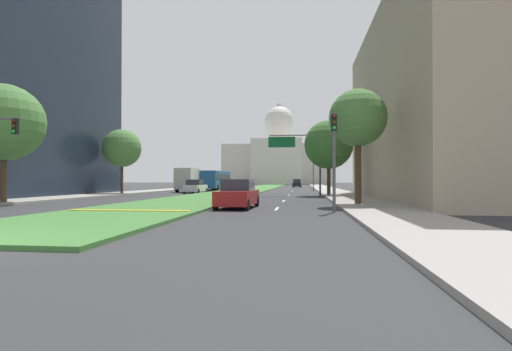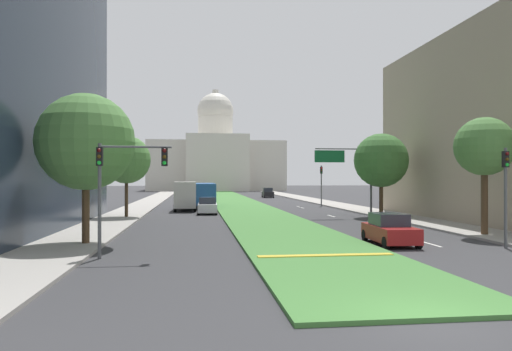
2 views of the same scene
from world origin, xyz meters
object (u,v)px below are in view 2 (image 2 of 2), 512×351
at_px(sedan_very_far, 268,193).
at_px(sedan_far_horizon, 186,196).
at_px(traffic_light_near_left, 119,174).
at_px(street_tree_left_mid, 126,160).
at_px(traffic_light_far_right, 321,180).
at_px(street_tree_right_near, 484,147).
at_px(traffic_light_near_right, 506,184).
at_px(overhead_guide_sign, 350,167).
at_px(city_bus, 204,193).
at_px(sedan_lead_stopped, 390,230).
at_px(box_truck_delivery, 185,196).
at_px(sedan_midblock, 207,206).
at_px(street_tree_right_mid, 381,160).
at_px(street_tree_left_near, 86,142).
at_px(sedan_distant, 188,199).
at_px(capitol_building, 216,161).

bearing_deg(sedan_very_far, sedan_far_horizon, -139.93).
bearing_deg(traffic_light_near_left, street_tree_left_mid, 97.06).
bearing_deg(traffic_light_far_right, street_tree_right_near, -86.64).
relative_size(traffic_light_near_right, overhead_guide_sign, 0.80).
xyz_separation_m(traffic_light_near_right, city_bus, (-14.83, 37.12, -1.54)).
bearing_deg(street_tree_left_mid, street_tree_right_near, -34.50).
bearing_deg(sedan_lead_stopped, box_truck_delivery, 112.28).
height_order(overhead_guide_sign, sedan_midblock, overhead_guide_sign).
distance_m(overhead_guide_sign, street_tree_left_mid, 20.33).
bearing_deg(city_bus, box_truck_delivery, -108.51).
distance_m(traffic_light_near_left, sedan_midblock, 26.93).
relative_size(traffic_light_far_right, box_truck_delivery, 0.81).
xyz_separation_m(traffic_light_far_right, overhead_guide_sign, (-1.82, -17.00, 1.33)).
relative_size(street_tree_right_mid, sedan_midblock, 1.74).
xyz_separation_m(sedan_lead_stopped, sedan_far_horizon, (-12.05, 49.70, 0.04)).
relative_size(traffic_light_far_right, street_tree_left_near, 0.64).
xyz_separation_m(overhead_guide_sign, street_tree_right_near, (3.69, -14.96, 0.90)).
bearing_deg(traffic_light_far_right, sedan_midblock, -143.02).
relative_size(street_tree_left_mid, city_bus, 0.68).
relative_size(sedan_distant, city_bus, 0.40).
bearing_deg(overhead_guide_sign, city_bus, 126.84).
xyz_separation_m(street_tree_left_near, city_bus, (6.93, 33.45, -3.79)).
xyz_separation_m(street_tree_right_mid, sedan_far_horizon, (-18.47, 32.35, -4.40)).
distance_m(street_tree_right_mid, sedan_midblock, 17.52).
bearing_deg(capitol_building, sedan_distant, -94.98).
xyz_separation_m(overhead_guide_sign, sedan_midblock, (-12.91, 5.91, -3.85)).
height_order(overhead_guide_sign, street_tree_left_mid, street_tree_left_mid).
xyz_separation_m(street_tree_left_mid, sedan_lead_stopped, (16.71, -19.12, -4.46)).
distance_m(sedan_far_horizon, box_truck_delivery, 21.28).
distance_m(traffic_light_near_right, street_tree_right_mid, 19.60).
relative_size(street_tree_left_mid, sedan_far_horizon, 1.60).
relative_size(capitol_building, street_tree_left_mid, 5.12).
bearing_deg(street_tree_left_near, city_bus, 78.30).
bearing_deg(street_tree_left_near, box_truck_delivery, 80.01).
xyz_separation_m(sedan_midblock, sedan_far_horizon, (-2.69, 26.17, 0.04)).
distance_m(street_tree_right_near, street_tree_left_mid, 29.07).
distance_m(overhead_guide_sign, box_truck_delivery, 18.90).
distance_m(sedan_midblock, box_truck_delivery, 5.49).
xyz_separation_m(street_tree_left_near, sedan_very_far, (18.97, 60.46, -4.72)).
distance_m(overhead_guide_sign, street_tree_right_mid, 2.94).
bearing_deg(street_tree_left_mid, street_tree_right_mid, -4.38).
height_order(street_tree_right_mid, box_truck_delivery, street_tree_right_mid).
height_order(sedan_very_far, city_bus, city_bus).
xyz_separation_m(traffic_light_near_left, overhead_guide_sign, (17.54, 20.45, 0.85)).
relative_size(sedan_distant, box_truck_delivery, 0.70).
distance_m(traffic_light_near_left, street_tree_left_near, 5.29).
xyz_separation_m(traffic_light_near_right, street_tree_left_mid, (-22.08, 21.26, 1.94)).
bearing_deg(sedan_midblock, street_tree_left_near, -107.74).
height_order(overhead_guide_sign, sedan_distant, overhead_guide_sign).
bearing_deg(street_tree_left_near, sedan_midblock, 72.26).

